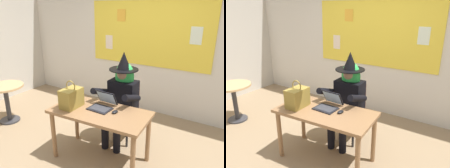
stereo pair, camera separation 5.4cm
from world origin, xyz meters
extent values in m
plane|color=#937A5B|center=(0.00, 0.00, 0.00)|extent=(24.00, 24.00, 0.00)
cube|color=silver|center=(0.00, 1.87, 1.34)|extent=(6.02, 0.10, 2.68)
cube|color=yellow|center=(0.00, 1.81, 1.55)|extent=(2.40, 0.02, 1.20)
cube|color=gold|center=(-0.57, 1.79, 1.87)|extent=(0.22, 0.02, 0.23)
cube|color=#F4E0C6|center=(-0.83, 1.79, 1.33)|extent=(0.17, 0.01, 0.28)
cube|color=white|center=(0.89, 1.79, 1.58)|extent=(0.19, 0.01, 0.29)
cube|color=#8E6642|center=(0.15, 0.02, 0.72)|extent=(1.35, 0.73, 0.04)
cylinder|color=#8E6642|center=(-0.42, -0.28, 0.35)|extent=(0.06, 0.06, 0.70)
cylinder|color=#8E6642|center=(0.77, -0.20, 0.35)|extent=(0.06, 0.06, 0.70)
cylinder|color=#8E6642|center=(-0.46, 0.24, 0.35)|extent=(0.06, 0.06, 0.70)
cylinder|color=#8E6642|center=(0.73, 0.33, 0.35)|extent=(0.06, 0.06, 0.70)
cube|color=#4C1E19|center=(0.16, 0.63, 0.45)|extent=(0.44, 0.44, 0.04)
cube|color=#4C1E19|center=(0.15, 0.82, 0.69)|extent=(0.38, 0.05, 0.45)
cylinder|color=#262628|center=(0.34, 0.46, 0.21)|extent=(0.04, 0.04, 0.43)
cylinder|color=#262628|center=(0.00, 0.45, 0.21)|extent=(0.04, 0.04, 0.43)
cylinder|color=#262628|center=(0.32, 0.80, 0.21)|extent=(0.04, 0.04, 0.43)
cylinder|color=#262628|center=(-0.02, 0.79, 0.21)|extent=(0.04, 0.04, 0.43)
cylinder|color=black|center=(0.27, 0.27, 0.23)|extent=(0.11, 0.11, 0.47)
cylinder|color=black|center=(0.07, 0.26, 0.23)|extent=(0.11, 0.11, 0.47)
cylinder|color=black|center=(0.27, 0.44, 0.50)|extent=(0.16, 0.42, 0.15)
cylinder|color=black|center=(0.07, 0.43, 0.50)|extent=(0.16, 0.42, 0.15)
cube|color=black|center=(0.16, 0.65, 0.73)|extent=(0.43, 0.27, 0.52)
cylinder|color=black|center=(0.42, 0.42, 0.84)|extent=(0.10, 0.47, 0.24)
cylinder|color=black|center=(-0.08, 0.41, 0.84)|extent=(0.10, 0.47, 0.24)
sphere|color=#A37A60|center=(0.16, 0.65, 1.09)|extent=(0.20, 0.20, 0.20)
ellipsoid|color=green|center=(0.16, 0.68, 1.05)|extent=(0.31, 0.23, 0.44)
cylinder|color=black|center=(0.16, 0.65, 1.16)|extent=(0.44, 0.44, 0.01)
cone|color=black|center=(0.16, 0.65, 1.29)|extent=(0.21, 0.21, 0.26)
cube|color=black|center=(0.13, 0.07, 0.75)|extent=(0.31, 0.23, 0.01)
cube|color=#333338|center=(0.13, 0.07, 0.75)|extent=(0.26, 0.17, 0.00)
cube|color=black|center=(0.13, 0.23, 0.85)|extent=(0.31, 0.12, 0.20)
cube|color=#99B7E0|center=(0.13, 0.22, 0.85)|extent=(0.27, 0.10, 0.17)
ellipsoid|color=black|center=(0.35, 0.08, 0.76)|extent=(0.07, 0.11, 0.03)
cube|color=olive|center=(-0.24, -0.07, 0.87)|extent=(0.20, 0.30, 0.26)
torus|color=olive|center=(-0.24, -0.07, 1.04)|extent=(0.16, 0.02, 0.16)
cylinder|color=tan|center=(-1.91, 0.02, 0.69)|extent=(0.64, 0.64, 0.03)
cylinder|color=#333338|center=(-1.91, 0.02, 0.35)|extent=(0.08, 0.08, 0.64)
cylinder|color=#333338|center=(-1.91, 0.02, 0.01)|extent=(0.35, 0.35, 0.03)
camera|label=1|loc=(1.68, -2.11, 2.03)|focal=35.50mm
camera|label=2|loc=(1.73, -2.08, 2.03)|focal=35.50mm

